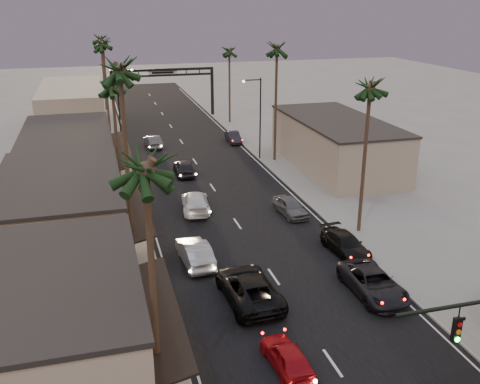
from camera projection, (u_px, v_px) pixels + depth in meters
ground at (206, 178)px, 53.53m from camera, size 200.00×200.00×0.00m
road at (197, 164)px, 58.06m from camera, size 14.00×120.00×0.02m
sidewalk_left at (105, 153)px, 62.01m from camera, size 5.00×92.00×0.12m
sidewalk_right at (261, 142)px, 66.76m from camera, size 5.00×92.00×0.12m
storefront_near at (51, 334)px, 23.97m from camera, size 8.00×12.00×5.50m
storefront_mid at (62, 218)px, 36.66m from camera, size 8.00×14.00×5.50m
storefront_far at (69, 158)px, 51.24m from camera, size 8.00×16.00×5.00m
storefront_dist at (73, 108)px, 71.92m from camera, size 8.00×20.00×6.00m
building_right at (336, 144)px, 56.17m from camera, size 8.00×18.00×5.00m
arch at (163, 81)px, 78.83m from camera, size 15.20×0.40×7.27m
streetlight_right at (258, 112)px, 57.97m from camera, size 2.13×0.30×9.00m
streetlight_left at (120, 98)px, 66.30m from camera, size 2.13×0.30×9.00m
palm_la at (145, 159)px, 19.38m from camera, size 3.20×3.20×13.20m
palm_lb at (119, 64)px, 30.50m from camera, size 3.20×3.20×15.20m
palm_lc at (112, 81)px, 44.19m from camera, size 3.20×3.20×12.20m
palm_ld at (102, 41)px, 60.74m from camera, size 3.20×3.20×14.20m
palm_ra at (371, 82)px, 37.27m from camera, size 3.20×3.20×13.20m
palm_rb at (277, 45)px, 55.07m from camera, size 3.20×3.20×14.20m
palm_rc at (229, 48)px, 73.86m from camera, size 3.20×3.20×12.20m
palm_far at (100, 37)px, 81.99m from camera, size 3.20×3.20×13.20m
oncoming_red at (287, 356)px, 25.80m from camera, size 1.88×4.01×1.33m
oncoming_pickup at (249, 287)px, 31.55m from camera, size 3.14×6.33×1.72m
oncoming_silver at (195, 252)px, 36.01m from camera, size 2.02×4.99×1.61m
oncoming_white at (195, 202)px, 45.06m from camera, size 2.82×5.60×1.56m
oncoming_dgrey at (184, 167)px, 54.25m from camera, size 1.97×4.70×1.59m
oncoming_grey_far at (153, 142)px, 64.25m from camera, size 1.91×4.52×1.45m
curbside_near at (373, 283)px, 32.22m from camera, size 2.60×5.59×1.55m
curbside_black at (345, 244)px, 37.44m from camera, size 2.38×5.04×1.42m
curbside_grey at (290, 207)px, 44.18m from camera, size 2.15×4.39×1.44m
curbside_far at (233, 137)px, 66.51m from camera, size 1.57×4.15×1.35m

